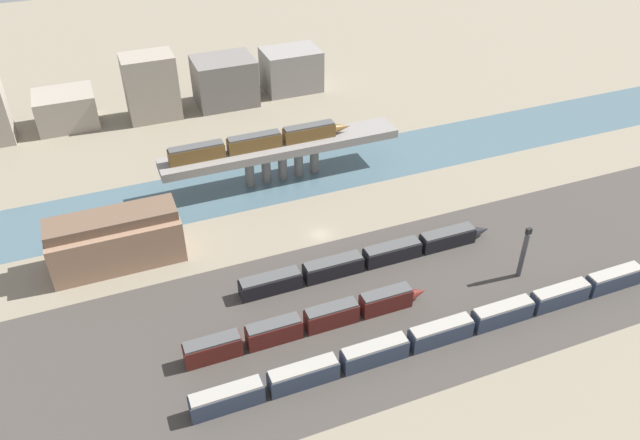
# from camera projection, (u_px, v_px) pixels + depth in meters

# --- Properties ---
(ground_plane) EXTENTS (400.00, 400.00, 0.00)m
(ground_plane) POSITION_uv_depth(u_px,v_px,m) (320.00, 235.00, 131.10)
(ground_plane) COLOR gray
(railbed_yard) EXTENTS (280.00, 42.00, 0.01)m
(railbed_yard) POSITION_uv_depth(u_px,v_px,m) (369.00, 309.00, 112.99)
(railbed_yard) COLOR #423D38
(railbed_yard) RESTS_ON ground
(river_water) EXTENTS (320.00, 20.19, 0.01)m
(river_water) POSITION_uv_depth(u_px,v_px,m) (283.00, 178.00, 149.39)
(river_water) COLOR #47606B
(river_water) RESTS_ON ground
(bridge) EXTENTS (56.67, 7.72, 9.26)m
(bridge) POSITION_uv_depth(u_px,v_px,m) (282.00, 150.00, 145.00)
(bridge) COLOR gray
(bridge) RESTS_ON ground
(train_on_bridge) EXTENTS (43.27, 2.76, 3.57)m
(train_on_bridge) POSITION_uv_depth(u_px,v_px,m) (261.00, 141.00, 141.49)
(train_on_bridge) COLOR brown
(train_on_bridge) RESTS_ON bridge
(train_yard_near) EXTENTS (89.80, 2.78, 3.89)m
(train_yard_near) POSITION_uv_depth(u_px,v_px,m) (447.00, 331.00, 105.90)
(train_yard_near) COLOR #2D384C
(train_yard_near) RESTS_ON ground
(train_yard_mid) EXTENTS (44.60, 2.85, 4.13)m
(train_yard_mid) POSITION_uv_depth(u_px,v_px,m) (309.00, 322.00, 107.42)
(train_yard_mid) COLOR #5B1E19
(train_yard_mid) RESTS_ON ground
(train_yard_far) EXTENTS (53.78, 3.13, 3.62)m
(train_yard_far) POSITION_uv_depth(u_px,v_px,m) (370.00, 258.00, 121.99)
(train_yard_far) COLOR black
(train_yard_far) RESTS_ON ground
(warehouse_building) EXTENTS (25.01, 10.14, 11.07)m
(warehouse_building) POSITION_uv_depth(u_px,v_px,m) (116.00, 240.00, 121.07)
(warehouse_building) COLOR #937056
(warehouse_building) RESTS_ON ground
(signal_tower) EXTENTS (1.00, 0.99, 11.20)m
(signal_tower) POSITION_uv_depth(u_px,v_px,m) (523.00, 253.00, 117.36)
(signal_tower) COLOR #4C4C51
(signal_tower) RESTS_ON ground
(city_block_left) EXTENTS (15.59, 12.92, 9.44)m
(city_block_left) POSITION_uv_depth(u_px,v_px,m) (66.00, 109.00, 169.20)
(city_block_left) COLOR gray
(city_block_left) RESTS_ON ground
(city_block_center) EXTENTS (13.97, 9.82, 17.94)m
(city_block_center) POSITION_uv_depth(u_px,v_px,m) (151.00, 87.00, 170.87)
(city_block_center) COLOR gray
(city_block_center) RESTS_ON ground
(city_block_right) EXTENTS (17.03, 13.42, 13.39)m
(city_block_right) POSITION_uv_depth(u_px,v_px,m) (225.00, 81.00, 179.69)
(city_block_right) COLOR slate
(city_block_right) RESTS_ON ground
(city_block_far_right) EXTENTS (16.71, 12.11, 12.36)m
(city_block_far_right) POSITION_uv_depth(u_px,v_px,m) (291.00, 70.00, 187.86)
(city_block_far_right) COLOR gray
(city_block_far_right) RESTS_ON ground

